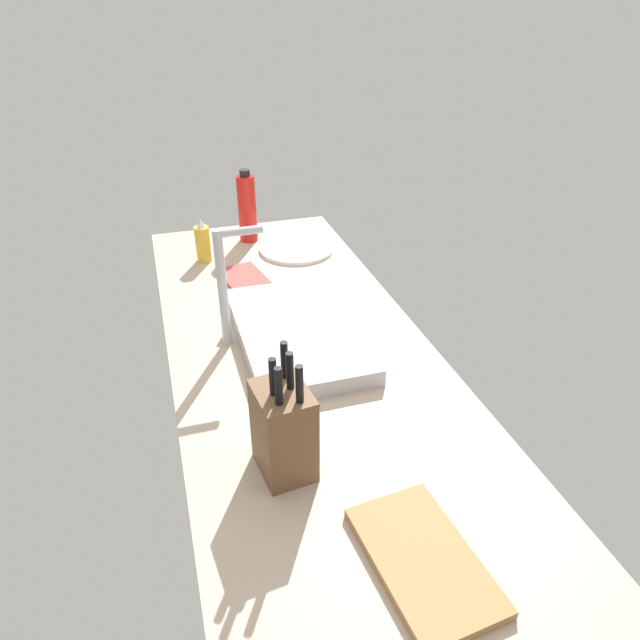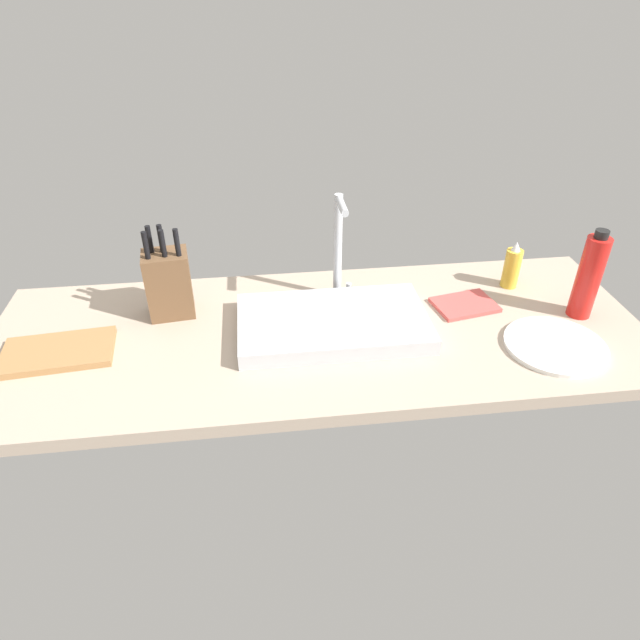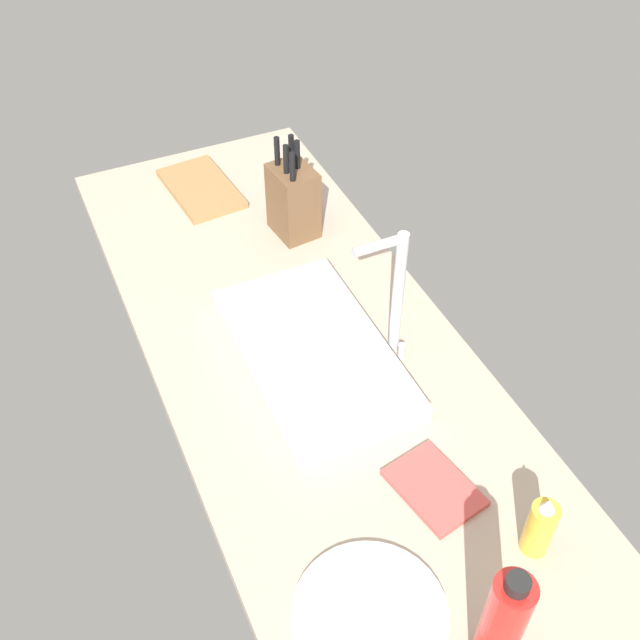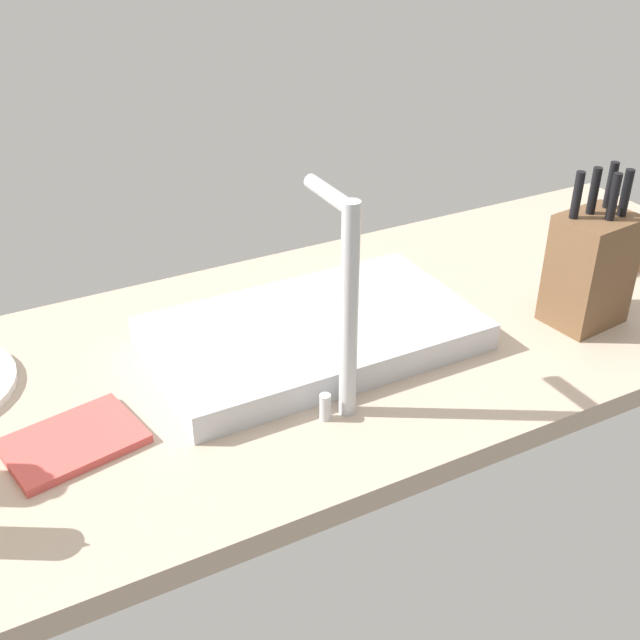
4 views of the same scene
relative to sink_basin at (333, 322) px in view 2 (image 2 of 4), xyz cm
name	(u,v)px [view 2 (image 2 of 4)]	position (x,y,z in cm)	size (l,w,h in cm)	color
countertop_slab	(320,336)	(-3.44, -0.38, -3.96)	(176.54, 66.05, 3.50)	tan
sink_basin	(333,322)	(0.00, 0.00, 0.00)	(50.51, 29.41, 4.43)	#B7BABF
faucet	(339,242)	(3.89, 16.26, 15.63)	(5.50, 11.95, 31.48)	#B7BABF
knife_block	(169,283)	(-43.50, 13.58, 7.58)	(12.96, 10.81, 26.22)	brown
cutting_board	(58,352)	(-70.63, -2.76, -1.31)	(27.07, 15.86, 1.80)	#9E7042
soap_bottle	(512,267)	(56.60, 16.59, 4.26)	(4.93, 4.93, 14.76)	gold
water_bottle	(589,277)	(69.67, -1.07, 9.88)	(6.45, 6.45, 25.68)	red
dinner_plate	(555,345)	(55.87, -15.22, -1.61)	(25.86, 25.86, 1.20)	white
dish_towel	(465,305)	(39.34, 6.69, -1.61)	(17.10, 12.18, 1.20)	#CC4C47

